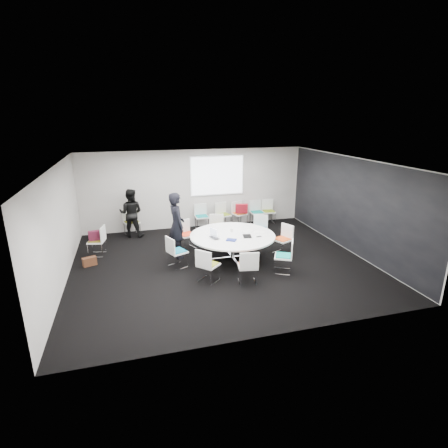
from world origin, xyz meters
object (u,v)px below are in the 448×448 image
object	(u,v)px
chair_back_e	(268,216)
chair_back_b	(223,219)
laptop	(216,237)
chair_back_a	(202,221)
chair_ring_h	(284,262)
chair_ring_c	(217,233)
chair_spare_left	(98,246)
chair_ring_d	(187,240)
chair_ring_e	(177,257)
cup	(231,230)
brown_bag	(90,261)
conference_table	(232,240)
chair_back_d	(257,217)
chair_person_back	(132,227)
chair_ring_b	(260,234)
chair_ring_f	(208,271)
person_back	(131,213)
chair_back_c	(239,218)
chair_ring_a	(282,245)
chair_ring_g	(248,273)
maroon_bag	(96,235)
person_main	(177,225)

from	to	relation	value
chair_back_e	chair_back_b	bearing A→B (deg)	5.82
chair_back_e	laptop	xyz separation A→B (m)	(-2.85, -3.10, 0.47)
chair_back_a	chair_back_b	xyz separation A→B (m)	(0.81, -0.00, 0.00)
chair_ring_h	chair_back_a	size ratio (longest dim) A/B	1.00
chair_ring_c	chair_spare_left	size ratio (longest dim) A/B	1.00
chair_ring_d	chair_ring_e	distance (m)	1.39
chair_back_e	cup	world-z (taller)	chair_back_e
laptop	brown_bag	size ratio (longest dim) A/B	0.96
conference_table	chair_back_b	world-z (taller)	chair_back_b
chair_back_d	brown_bag	xyz separation A→B (m)	(-5.77, -2.36, -0.16)
chair_ring_e	chair_back_e	size ratio (longest dim) A/B	1.00
chair_ring_h	chair_spare_left	bearing A→B (deg)	89.29
chair_person_back	chair_ring_h	bearing A→B (deg)	109.80
brown_bag	chair_ring_b	bearing A→B (deg)	5.18
chair_ring_f	person_back	size ratio (longest dim) A/B	0.54
conference_table	chair_back_d	xyz separation A→B (m)	(1.86, 2.96, -0.28)
chair_back_d	chair_ring_b	bearing A→B (deg)	70.69
chair_ring_d	chair_ring_f	bearing A→B (deg)	71.30
chair_back_c	chair_spare_left	size ratio (longest dim) A/B	1.00
chair_back_b	person_back	world-z (taller)	person_back
chair_ring_b	chair_back_d	world-z (taller)	same
chair_person_back	person_back	world-z (taller)	person_back
chair_ring_a	chair_ring_g	size ratio (longest dim) A/B	1.00
chair_ring_d	chair_back_a	bearing A→B (deg)	-136.96
chair_ring_a	chair_ring_d	xyz separation A→B (m)	(-2.65, 1.19, 0.00)
chair_ring_c	cup	bearing A→B (deg)	106.88
maroon_bag	conference_table	bearing A→B (deg)	-19.46
chair_ring_d	chair_ring_h	world-z (taller)	same
chair_ring_c	chair_spare_left	xyz separation A→B (m)	(-3.66, -0.18, 0.00)
chair_back_d	cup	distance (m)	3.26
person_main	maroon_bag	distance (m)	2.39
chair_ring_e	person_main	distance (m)	1.01
chair_spare_left	maroon_bag	world-z (taller)	chair_spare_left
chair_back_b	person_back	distance (m)	3.31
chair_back_e	maroon_bag	distance (m)	6.31
chair_ring_a	chair_back_e	bearing A→B (deg)	-37.98
conference_table	chair_spare_left	world-z (taller)	chair_spare_left
chair_back_a	person_main	size ratio (longest dim) A/B	0.46
chair_back_e	person_back	size ratio (longest dim) A/B	0.54
chair_back_e	chair_back_a	bearing A→B (deg)	5.81
chair_ring_c	cup	xyz separation A→B (m)	(0.12, -1.21, 0.50)
chair_back_d	chair_ring_f	bearing A→B (deg)	54.42
chair_ring_d	chair_back_d	size ratio (longest dim) A/B	1.00
chair_person_back	cup	world-z (taller)	chair_person_back
chair_ring_c	chair_back_e	world-z (taller)	same
chair_ring_g	chair_back_e	size ratio (longest dim) A/B	1.00
chair_ring_g	cup	xyz separation A→B (m)	(0.13, 1.84, 0.50)
chair_ring_e	person_main	size ratio (longest dim) A/B	0.46
chair_ring_b	chair_ring_f	world-z (taller)	same
conference_table	chair_back_a	world-z (taller)	chair_back_a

